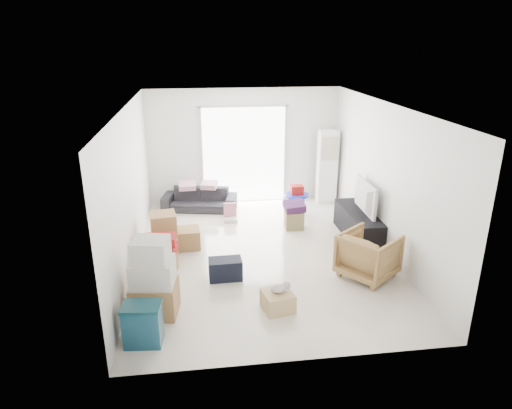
{
  "coord_description": "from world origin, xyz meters",
  "views": [
    {
      "loc": [
        -1.11,
        -7.52,
        3.75
      ],
      "look_at": [
        -0.08,
        0.2,
        0.9
      ],
      "focal_mm": 32.0,
      "sensor_mm": 36.0,
      "label": 1
    }
  ],
  "objects_px": {
    "sofa": "(199,196)",
    "armchair": "(369,253)",
    "storage_bins": "(143,324)",
    "kids_table": "(297,193)",
    "tv_console": "(358,225)",
    "wood_crate": "(278,301)",
    "television": "(359,208)",
    "ottoman": "(294,219)",
    "ac_tower": "(327,167)"
  },
  "relations": [
    {
      "from": "television",
      "to": "ottoman",
      "type": "distance_m",
      "value": 1.4
    },
    {
      "from": "armchair",
      "to": "kids_table",
      "type": "height_order",
      "value": "armchair"
    },
    {
      "from": "armchair",
      "to": "wood_crate",
      "type": "bearing_deg",
      "value": 77.67
    },
    {
      "from": "storage_bins",
      "to": "ottoman",
      "type": "height_order",
      "value": "storage_bins"
    },
    {
      "from": "ac_tower",
      "to": "storage_bins",
      "type": "bearing_deg",
      "value": -127.37
    },
    {
      "from": "armchair",
      "to": "storage_bins",
      "type": "distance_m",
      "value": 3.77
    },
    {
      "from": "ac_tower",
      "to": "wood_crate",
      "type": "relative_size",
      "value": 4.16
    },
    {
      "from": "tv_console",
      "to": "ottoman",
      "type": "distance_m",
      "value": 1.33
    },
    {
      "from": "television",
      "to": "storage_bins",
      "type": "relative_size",
      "value": 1.87
    },
    {
      "from": "sofa",
      "to": "ottoman",
      "type": "xyz_separation_m",
      "value": [
        1.94,
        -1.36,
        -0.14
      ]
    },
    {
      "from": "armchair",
      "to": "storage_bins",
      "type": "height_order",
      "value": "armchair"
    },
    {
      "from": "tv_console",
      "to": "ottoman",
      "type": "bearing_deg",
      "value": 150.36
    },
    {
      "from": "television",
      "to": "wood_crate",
      "type": "height_order",
      "value": "television"
    },
    {
      "from": "tv_console",
      "to": "wood_crate",
      "type": "distance_m",
      "value": 3.09
    },
    {
      "from": "ac_tower",
      "to": "storage_bins",
      "type": "relative_size",
      "value": 3.06
    },
    {
      "from": "storage_bins",
      "to": "wood_crate",
      "type": "distance_m",
      "value": 1.95
    },
    {
      "from": "ac_tower",
      "to": "kids_table",
      "type": "bearing_deg",
      "value": -141.47
    },
    {
      "from": "sofa",
      "to": "armchair",
      "type": "xyz_separation_m",
      "value": [
        2.72,
        -3.55,
        0.09
      ]
    },
    {
      "from": "ac_tower",
      "to": "kids_table",
      "type": "xyz_separation_m",
      "value": [
        -0.88,
        -0.7,
        -0.4
      ]
    },
    {
      "from": "television",
      "to": "storage_bins",
      "type": "distance_m",
      "value": 4.86
    },
    {
      "from": "tv_console",
      "to": "sofa",
      "type": "bearing_deg",
      "value": 146.89
    },
    {
      "from": "storage_bins",
      "to": "ottoman",
      "type": "distance_m",
      "value": 4.47
    },
    {
      "from": "armchair",
      "to": "wood_crate",
      "type": "distance_m",
      "value": 1.86
    },
    {
      "from": "ac_tower",
      "to": "wood_crate",
      "type": "bearing_deg",
      "value": -113.81
    },
    {
      "from": "storage_bins",
      "to": "kids_table",
      "type": "distance_m",
      "value": 5.27
    },
    {
      "from": "armchair",
      "to": "wood_crate",
      "type": "relative_size",
      "value": 2.02
    },
    {
      "from": "ac_tower",
      "to": "tv_console",
      "type": "distance_m",
      "value": 2.25
    },
    {
      "from": "ac_tower",
      "to": "tv_console",
      "type": "relative_size",
      "value": 1.06
    },
    {
      "from": "armchair",
      "to": "ottoman",
      "type": "bearing_deg",
      "value": -18.2
    },
    {
      "from": "ac_tower",
      "to": "kids_table",
      "type": "distance_m",
      "value": 1.19
    },
    {
      "from": "armchair",
      "to": "ac_tower",
      "type": "bearing_deg",
      "value": -42.85
    },
    {
      "from": "armchair",
      "to": "kids_table",
      "type": "bearing_deg",
      "value": -27.44
    },
    {
      "from": "tv_console",
      "to": "sofa",
      "type": "height_order",
      "value": "sofa"
    },
    {
      "from": "ac_tower",
      "to": "armchair",
      "type": "height_order",
      "value": "ac_tower"
    },
    {
      "from": "storage_bins",
      "to": "wood_crate",
      "type": "relative_size",
      "value": 1.36
    },
    {
      "from": "tv_console",
      "to": "armchair",
      "type": "bearing_deg",
      "value": -103.7
    },
    {
      "from": "tv_console",
      "to": "wood_crate",
      "type": "height_order",
      "value": "tv_console"
    },
    {
      "from": "kids_table",
      "to": "wood_crate",
      "type": "bearing_deg",
      "value": -106.26
    },
    {
      "from": "storage_bins",
      "to": "kids_table",
      "type": "xyz_separation_m",
      "value": [
        2.97,
        4.34,
        0.19
      ]
    },
    {
      "from": "storage_bins",
      "to": "wood_crate",
      "type": "height_order",
      "value": "storage_bins"
    },
    {
      "from": "tv_console",
      "to": "ac_tower",
      "type": "bearing_deg",
      "value": 91.32
    },
    {
      "from": "sofa",
      "to": "ottoman",
      "type": "height_order",
      "value": "sofa"
    },
    {
      "from": "ac_tower",
      "to": "sofa",
      "type": "height_order",
      "value": "ac_tower"
    },
    {
      "from": "ottoman",
      "to": "kids_table",
      "type": "height_order",
      "value": "kids_table"
    },
    {
      "from": "television",
      "to": "wood_crate",
      "type": "distance_m",
      "value": 3.13
    },
    {
      "from": "ac_tower",
      "to": "tv_console",
      "type": "xyz_separation_m",
      "value": [
        0.05,
        -2.17,
        -0.6
      ]
    },
    {
      "from": "television",
      "to": "storage_bins",
      "type": "xyz_separation_m",
      "value": [
        -3.9,
        -2.87,
        -0.33
      ]
    },
    {
      "from": "television",
      "to": "armchair",
      "type": "distance_m",
      "value": 1.59
    },
    {
      "from": "television",
      "to": "kids_table",
      "type": "distance_m",
      "value": 1.74
    },
    {
      "from": "storage_bins",
      "to": "tv_console",
      "type": "bearing_deg",
      "value": 36.4
    }
  ]
}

